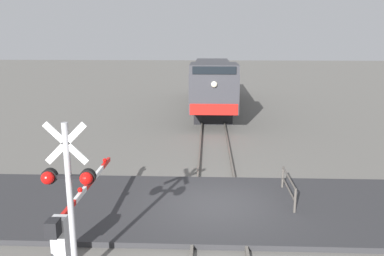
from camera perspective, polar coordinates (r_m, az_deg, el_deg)
The scene contains 8 objects.
ground_plane at distance 13.27m, azimuth 3.63°, elevation -11.57°, with size 160.00×160.00×0.00m, color #605E59.
rail_track_left at distance 13.24m, azimuth 0.47°, elevation -11.24°, with size 0.08×80.00×0.15m, color #59544C.
rail_track_right at distance 13.27m, azimuth 6.80°, elevation -11.27°, with size 0.08×80.00×0.15m, color #59544C.
road_surface at distance 13.23m, azimuth 3.64°, elevation -11.24°, with size 36.00×5.14×0.16m, color #2D2D30.
locomotive at distance 30.75m, azimuth 2.99°, elevation 6.63°, with size 2.91×16.92×3.91m.
crossing_signal at distance 9.09m, azimuth -17.31°, elevation -8.16°, with size 1.18×0.33×3.79m.
crossing_gate at distance 10.97m, azimuth -17.35°, elevation -12.75°, with size 0.36×5.47×1.39m.
guard_railing at distance 13.81m, azimuth 13.73°, elevation -8.17°, with size 0.08×2.19×0.95m.
Camera 1 is at (-0.32, -12.05, 5.54)m, focal length 37.05 mm.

